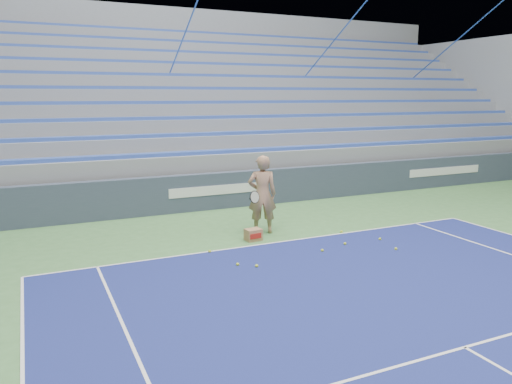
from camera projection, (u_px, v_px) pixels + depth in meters
sponsor_barrier at (219, 190)px, 15.15m from camera, size 30.00×0.32×1.10m
bleachers at (168, 122)px, 19.90m from camera, size 31.00×9.15×7.30m
tennis_player at (262, 194)px, 12.34m from camera, size 1.02×0.96×1.96m
ball_box at (253, 235)px, 11.84m from camera, size 0.40×0.32×0.28m
tennis_ball_0 at (238, 264)px, 10.07m from camera, size 0.07×0.07×0.07m
tennis_ball_1 at (210, 251)px, 10.92m from camera, size 0.07×0.07×0.07m
tennis_ball_2 at (396, 249)px, 11.09m from camera, size 0.07×0.07×0.07m
tennis_ball_3 at (380, 239)px, 11.86m from camera, size 0.07×0.07×0.07m
tennis_ball_4 at (341, 232)px, 12.49m from camera, size 0.07×0.07×0.07m
tennis_ball_5 at (345, 244)px, 11.48m from camera, size 0.07×0.07×0.07m
tennis_ball_6 at (257, 266)px, 9.98m from camera, size 0.07×0.07×0.07m
tennis_ball_7 at (322, 250)px, 10.98m from camera, size 0.07×0.07×0.07m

